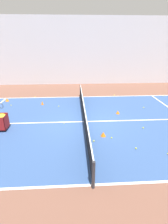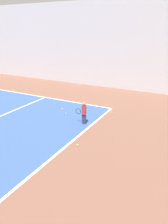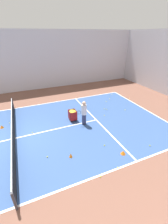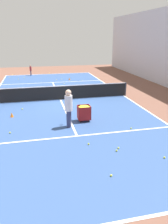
% 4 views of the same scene
% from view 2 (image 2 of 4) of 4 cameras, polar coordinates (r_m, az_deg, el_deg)
% --- Properties ---
extents(line_baseline_near, '(9.12, 0.10, 0.00)m').
position_cam_2_polar(line_baseline_near, '(8.86, -3.62, -8.02)').
color(line_baseline_near, white).
rests_on(line_baseline_near, ground).
extents(hall_enclosure_right, '(0.15, 30.28, 6.27)m').
position_cam_2_polar(hall_enclosure_right, '(21.48, -15.74, 17.08)').
color(hall_enclosure_right, silver).
rests_on(hall_enclosure_right, ground).
extents(player_near_baseline, '(0.23, 0.55, 1.10)m').
position_cam_2_polar(player_near_baseline, '(10.32, -0.08, 0.14)').
color(player_near_baseline, '#2D3351').
rests_on(player_near_baseline, ground).
extents(tennis_ball_3, '(0.07, 0.07, 0.07)m').
position_cam_2_polar(tennis_ball_3, '(8.61, -1.71, -8.65)').
color(tennis_ball_3, yellow).
rests_on(tennis_ball_3, ground).
extents(tennis_ball_7, '(0.07, 0.07, 0.07)m').
position_cam_2_polar(tennis_ball_7, '(12.69, 0.53, 1.34)').
color(tennis_ball_7, yellow).
rests_on(tennis_ball_7, ground).
extents(tennis_ball_13, '(0.07, 0.07, 0.07)m').
position_cam_2_polar(tennis_ball_13, '(16.93, -18.04, 5.32)').
color(tennis_ball_13, yellow).
rests_on(tennis_ball_13, ground).
extents(tennis_ball_21, '(0.07, 0.07, 0.07)m').
position_cam_2_polar(tennis_ball_21, '(11.76, -4.81, -0.36)').
color(tennis_ball_21, yellow).
rests_on(tennis_ball_21, ground).
extents(tennis_ball_22, '(0.07, 0.07, 0.07)m').
position_cam_2_polar(tennis_ball_22, '(12.45, -5.73, 0.84)').
color(tennis_ball_22, yellow).
rests_on(tennis_ball_22, ground).
extents(tennis_ball_23, '(0.07, 0.07, 0.07)m').
position_cam_2_polar(tennis_ball_23, '(14.18, -7.89, 3.26)').
color(tennis_ball_23, yellow).
rests_on(tennis_ball_23, ground).
extents(tennis_ball_26, '(0.07, 0.07, 0.07)m').
position_cam_2_polar(tennis_ball_26, '(11.94, 7.24, -0.12)').
color(tennis_ball_26, yellow).
rests_on(tennis_ball_26, ground).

